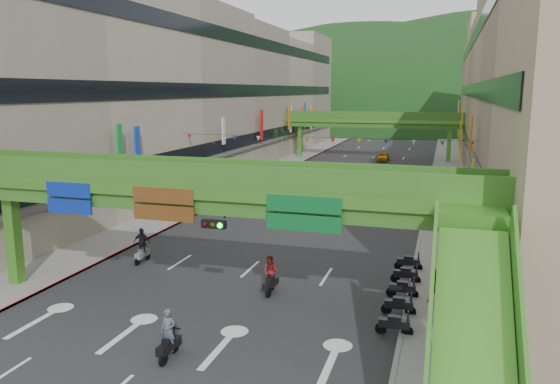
# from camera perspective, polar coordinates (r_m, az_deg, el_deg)

# --- Properties ---
(ground) EXTENTS (320.00, 320.00, 0.00)m
(ground) POSITION_cam_1_polar(r_m,az_deg,el_deg) (22.00, -14.41, -17.48)
(ground) COLOR black
(ground) RESTS_ON ground
(road_slab) EXTENTS (18.00, 140.00, 0.02)m
(road_slab) POSITION_cam_1_polar(r_m,az_deg,el_deg) (68.03, 7.85, 1.86)
(road_slab) COLOR #28282B
(road_slab) RESTS_ON ground
(sidewalk_left) EXTENTS (4.00, 140.00, 0.15)m
(sidewalk_left) POSITION_cam_1_polar(r_m,az_deg,el_deg) (70.55, -1.01, 2.32)
(sidewalk_left) COLOR gray
(sidewalk_left) RESTS_ON ground
(sidewalk_right) EXTENTS (4.00, 140.00, 0.15)m
(sidewalk_right) POSITION_cam_1_polar(r_m,az_deg,el_deg) (67.22, 17.15, 1.43)
(sidewalk_right) COLOR gray
(sidewalk_right) RESTS_ON ground
(curb_left) EXTENTS (0.20, 140.00, 0.18)m
(curb_left) POSITION_cam_1_polar(r_m,az_deg,el_deg) (70.00, 0.47, 2.27)
(curb_left) COLOR #CC5959
(curb_left) RESTS_ON ground
(curb_right) EXTENTS (0.20, 140.00, 0.18)m
(curb_right) POSITION_cam_1_polar(r_m,az_deg,el_deg) (67.22, 15.53, 1.53)
(curb_right) COLOR gray
(curb_right) RESTS_ON ground
(building_row_left) EXTENTS (12.80, 95.00, 19.00)m
(building_row_left) POSITION_cam_1_polar(r_m,az_deg,el_deg) (72.65, -7.09, 9.91)
(building_row_left) COLOR #9E937F
(building_row_left) RESTS_ON ground
(building_row_right) EXTENTS (12.80, 95.00, 19.00)m
(building_row_right) POSITION_cam_1_polar(r_m,az_deg,el_deg) (66.99, 24.47, 9.00)
(building_row_right) COLOR gray
(building_row_right) RESTS_ON ground
(overpass_near) EXTENTS (28.00, 12.27, 7.10)m
(overpass_near) POSITION_cam_1_polar(r_m,az_deg,el_deg) (24.33, -6.54, -1.40)
(overpass_near) COLOR #4C9E2D
(overpass_near) RESTS_ON ground
(overpass_far) EXTENTS (28.00, 2.20, 7.10)m
(overpass_far) POSITION_cam_1_polar(r_m,az_deg,el_deg) (82.25, 9.62, 7.09)
(overpass_far) COLOR #4C9E2D
(overpass_far) RESTS_ON ground
(hill_left) EXTENTS (168.00, 140.00, 112.00)m
(hill_left) POSITION_cam_1_polar(r_m,az_deg,el_deg) (178.56, 8.72, 7.19)
(hill_left) COLOR #1C4419
(hill_left) RESTS_ON ground
(hill_right) EXTENTS (208.00, 176.00, 128.00)m
(hill_right) POSITION_cam_1_polar(r_m,az_deg,el_deg) (197.25, 21.24, 6.91)
(hill_right) COLOR #1C4419
(hill_right) RESTS_ON ground
(bunting_string) EXTENTS (26.00, 0.36, 0.47)m
(bunting_string) POSITION_cam_1_polar(r_m,az_deg,el_deg) (47.79, 4.20, 5.44)
(bunting_string) COLOR black
(bunting_string) RESTS_ON ground
(scooter_rider_near) EXTENTS (0.64, 1.60, 2.04)m
(scooter_rider_near) POSITION_cam_1_polar(r_m,az_deg,el_deg) (22.04, -11.59, -14.55)
(scooter_rider_near) COLOR black
(scooter_rider_near) RESTS_ON ground
(scooter_rider_mid) EXTENTS (0.88, 1.60, 2.00)m
(scooter_rider_mid) POSITION_cam_1_polar(r_m,az_deg,el_deg) (27.99, -1.00, -8.61)
(scooter_rider_mid) COLOR black
(scooter_rider_mid) RESTS_ON ground
(scooter_rider_left) EXTENTS (1.09, 1.60, 2.17)m
(scooter_rider_left) POSITION_cam_1_polar(r_m,az_deg,el_deg) (33.81, -14.23, -5.41)
(scooter_rider_left) COLOR gray
(scooter_rider_left) RESTS_ON ground
(scooter_rider_far) EXTENTS (0.93, 1.57, 2.03)m
(scooter_rider_far) POSITION_cam_1_polar(r_m,az_deg,el_deg) (58.67, 5.21, 1.52)
(scooter_rider_far) COLOR maroon
(scooter_rider_far) RESTS_ON ground
(parked_scooter_row) EXTENTS (1.60, 9.35, 1.08)m
(parked_scooter_row) POSITION_cam_1_polar(r_m,az_deg,el_deg) (28.22, 12.68, -9.80)
(parked_scooter_row) COLOR black
(parked_scooter_row) RESTS_ON ground
(car_silver) EXTENTS (1.37, 3.73, 1.22)m
(car_silver) POSITION_cam_1_polar(r_m,az_deg,el_deg) (54.13, 1.79, 0.35)
(car_silver) COLOR #9E9CA4
(car_silver) RESTS_ON ground
(car_yellow) EXTENTS (1.69, 4.00, 1.35)m
(car_yellow) POSITION_cam_1_polar(r_m,az_deg,el_deg) (81.16, 10.74, 3.65)
(car_yellow) COLOR orange
(car_yellow) RESTS_ON ground
(pedestrian_red) EXTENTS (1.02, 0.92, 1.71)m
(pedestrian_red) POSITION_cam_1_polar(r_m,az_deg,el_deg) (27.60, 16.02, -9.69)
(pedestrian_red) COLOR #A61708
(pedestrian_red) RESTS_ON ground
(pedestrian_dark) EXTENTS (0.91, 0.45, 1.50)m
(pedestrian_dark) POSITION_cam_1_polar(r_m,az_deg,el_deg) (43.25, 15.61, -2.47)
(pedestrian_dark) COLOR #25222A
(pedestrian_dark) RESTS_ON ground
(pedestrian_blue) EXTENTS (0.87, 0.60, 1.76)m
(pedestrian_blue) POSITION_cam_1_polar(r_m,az_deg,el_deg) (42.15, 15.58, -2.62)
(pedestrian_blue) COLOR #3A4E64
(pedestrian_blue) RESTS_ON ground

